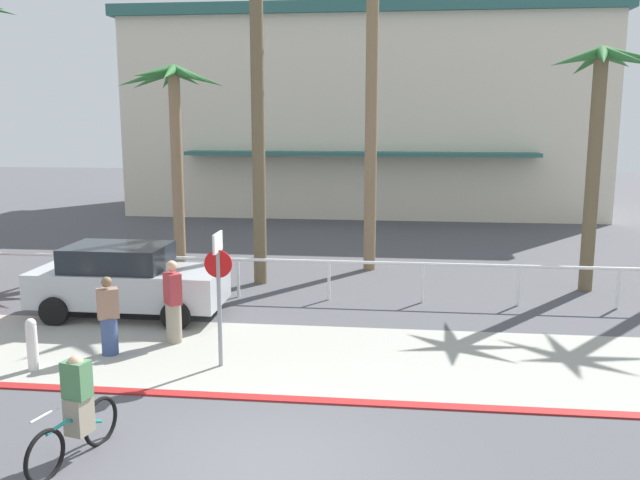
# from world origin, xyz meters

# --- Properties ---
(ground_plane) EXTENTS (80.00, 80.00, 0.00)m
(ground_plane) POSITION_xyz_m (0.00, 10.00, 0.00)
(ground_plane) COLOR #4C4C51
(sidewalk_strip) EXTENTS (44.00, 4.00, 0.02)m
(sidewalk_strip) POSITION_xyz_m (0.00, 4.20, 0.01)
(sidewalk_strip) COLOR #9E9E93
(sidewalk_strip) RESTS_ON ground
(curb_paint) EXTENTS (44.00, 0.24, 0.03)m
(curb_paint) POSITION_xyz_m (0.00, 2.20, 0.01)
(curb_paint) COLOR maroon
(curb_paint) RESTS_ON ground
(building_backdrop) EXTENTS (22.48, 9.80, 9.47)m
(building_backdrop) POSITION_xyz_m (-0.04, 26.19, 4.76)
(building_backdrop) COLOR beige
(building_backdrop) RESTS_ON ground
(rail_fence) EXTENTS (18.97, 0.08, 1.04)m
(rail_fence) POSITION_xyz_m (-0.00, 8.50, 0.84)
(rail_fence) COLOR white
(rail_fence) RESTS_ON ground
(stop_sign_bike_lane) EXTENTS (0.52, 0.56, 2.56)m
(stop_sign_bike_lane) POSITION_xyz_m (-1.53, 3.57, 1.68)
(stop_sign_bike_lane) COLOR gray
(stop_sign_bike_lane) RESTS_ON ground
(bollard_1) EXTENTS (0.20, 0.20, 1.00)m
(bollard_1) POSITION_xyz_m (-4.93, 2.98, 0.52)
(bollard_1) COLOR white
(bollard_1) RESTS_ON ground
(palm_tree_2) EXTENTS (3.07, 3.65, 6.18)m
(palm_tree_2) POSITION_xyz_m (-5.21, 12.37, 4.87)
(palm_tree_2) COLOR #846B4C
(palm_tree_2) RESTS_ON ground
(palm_tree_3) EXTENTS (2.64, 3.22, 9.72)m
(palm_tree_3) POSITION_xyz_m (-2.12, 10.10, 7.05)
(palm_tree_3) COLOR brown
(palm_tree_3) RESTS_ON ground
(palm_tree_4) EXTENTS (3.04, 2.92, 9.36)m
(palm_tree_4) POSITION_xyz_m (0.84, 12.08, 6.54)
(palm_tree_4) COLOR #846B4C
(palm_tree_4) RESTS_ON ground
(palm_tree_5) EXTENTS (3.16, 3.04, 6.40)m
(palm_tree_5) POSITION_xyz_m (6.81, 10.26, 4.83)
(palm_tree_5) COLOR brown
(palm_tree_5) RESTS_ON ground
(car_silver_1) EXTENTS (4.40, 2.02, 1.69)m
(car_silver_1) POSITION_xyz_m (-4.55, 6.54, 0.87)
(car_silver_1) COLOR #B2B7BC
(car_silver_1) RESTS_ON ground
(cyclist_teal_0) EXTENTS (0.51, 1.78, 1.50)m
(cyclist_teal_0) POSITION_xyz_m (-2.58, -0.06, 0.69)
(cyclist_teal_0) COLOR black
(cyclist_teal_0) RESTS_ON ground
(pedestrian_0) EXTENTS (0.45, 0.47, 1.75)m
(pedestrian_0) POSITION_xyz_m (-2.84, 4.78, 0.81)
(pedestrian_0) COLOR gray
(pedestrian_0) RESTS_ON ground
(pedestrian_1) EXTENTS (0.48, 0.44, 1.59)m
(pedestrian_1) POSITION_xyz_m (-3.86, 3.93, 0.73)
(pedestrian_1) COLOR #384C7A
(pedestrian_1) RESTS_ON ground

